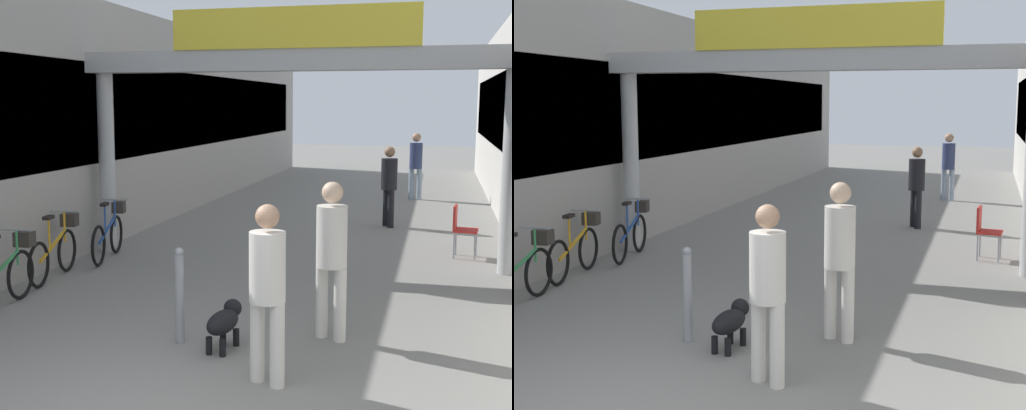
{
  "view_description": "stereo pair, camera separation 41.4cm",
  "coord_description": "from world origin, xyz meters",
  "views": [
    {
      "loc": [
        2.3,
        -4.74,
        2.62
      ],
      "look_at": [
        0.0,
        4.13,
        1.3
      ],
      "focal_mm": 50.0,
      "sensor_mm": 36.0,
      "label": 1
    },
    {
      "loc": [
        2.7,
        -4.63,
        2.62
      ],
      "look_at": [
        0.0,
        4.13,
        1.3
      ],
      "focal_mm": 50.0,
      "sensor_mm": 36.0,
      "label": 2
    }
  ],
  "objects": [
    {
      "name": "bicycle_orange_third",
      "position": [
        -3.25,
        4.67,
        0.44
      ],
      "size": [
        0.46,
        1.68,
        0.98
      ],
      "color": "black",
      "rests_on": "ground_plane"
    },
    {
      "name": "pedestrian_companion",
      "position": [
        1.18,
        2.89,
        1.02
      ],
      "size": [
        0.45,
        0.45,
        1.77
      ],
      "color": "silver",
      "rests_on": "ground_plane"
    },
    {
      "name": "dog_on_leash",
      "position": [
        0.13,
        2.3,
        0.31
      ],
      "size": [
        0.33,
        0.69,
        0.49
      ],
      "color": "black",
      "rests_on": "ground_plane"
    },
    {
      "name": "pedestrian_with_dog",
      "position": [
        0.8,
        1.47,
        0.98
      ],
      "size": [
        0.45,
        0.45,
        1.71
      ],
      "color": "silver",
      "rests_on": "ground_plane"
    },
    {
      "name": "pedestrian_carrying_crate",
      "position": [
        1.27,
        10.45,
        0.98
      ],
      "size": [
        0.46,
        0.46,
        1.71
      ],
      "color": "black",
      "rests_on": "ground_plane"
    },
    {
      "name": "pedestrian_elderly_walking",
      "position": [
        1.66,
        15.04,
        1.05
      ],
      "size": [
        0.45,
        0.45,
        1.81
      ],
      "color": "#8C9EB2",
      "rests_on": "ground_plane"
    },
    {
      "name": "arcade_sign_gateway",
      "position": [
        0.0,
        6.61,
        2.9
      ],
      "size": [
        7.4,
        0.47,
        4.11
      ],
      "color": "#B2B2B2",
      "rests_on": "ground_plane"
    },
    {
      "name": "bollard_post_metal",
      "position": [
        -0.41,
        2.37,
        0.54
      ],
      "size": [
        0.1,
        0.1,
        1.07
      ],
      "color": "gray",
      "rests_on": "ground_plane"
    },
    {
      "name": "storefront_left",
      "position": [
        -5.09,
        11.0,
        2.21
      ],
      "size": [
        3.0,
        26.0,
        4.43
      ],
      "color": "#9E9993",
      "rests_on": "ground_plane"
    },
    {
      "name": "bicycle_green_second",
      "position": [
        -3.07,
        3.08,
        0.44
      ],
      "size": [
        0.46,
        1.69,
        0.98
      ],
      "color": "black",
      "rests_on": "ground_plane"
    },
    {
      "name": "cafe_chair_red_nearer",
      "position": [
        2.68,
        7.7,
        0.54
      ],
      "size": [
        0.44,
        0.44,
        0.89
      ],
      "color": "gray",
      "rests_on": "ground_plane"
    },
    {
      "name": "bicycle_blue_farthest",
      "position": [
        -3.09,
        6.13,
        0.44
      ],
      "size": [
        0.47,
        1.68,
        0.98
      ],
      "color": "black",
      "rests_on": "ground_plane"
    }
  ]
}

